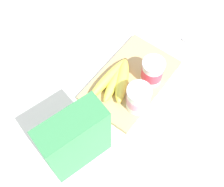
% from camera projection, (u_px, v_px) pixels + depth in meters
% --- Properties ---
extents(ground_plane, '(2.40, 2.40, 0.00)m').
position_uv_depth(ground_plane, '(131.00, 82.00, 1.01)').
color(ground_plane, white).
extents(cutting_board, '(0.33, 0.20, 0.02)m').
position_uv_depth(cutting_board, '(131.00, 80.00, 1.00)').
color(cutting_board, tan).
rests_on(cutting_board, ground_plane).
extents(cereal_box, '(0.19, 0.12, 0.24)m').
position_uv_depth(cereal_box, '(75.00, 141.00, 0.78)').
color(cereal_box, '#38844C').
rests_on(cereal_box, ground_plane).
extents(yogurt_cup_front, '(0.07, 0.07, 0.09)m').
position_uv_depth(yogurt_cup_front, '(152.00, 72.00, 0.95)').
color(yogurt_cup_front, white).
rests_on(yogurt_cup_front, cutting_board).
extents(yogurt_cup_back, '(0.08, 0.08, 0.10)m').
position_uv_depth(yogurt_cup_back, '(138.00, 98.00, 0.90)').
color(yogurt_cup_back, white).
rests_on(yogurt_cup_back, cutting_board).
extents(banana_bunch, '(0.20, 0.12, 0.04)m').
position_uv_depth(banana_bunch, '(115.00, 79.00, 0.97)').
color(banana_bunch, '#E8D94F').
rests_on(banana_bunch, cutting_board).
extents(spoon, '(0.05, 0.13, 0.01)m').
position_uv_depth(spoon, '(179.00, 37.00, 1.09)').
color(spoon, silver).
rests_on(spoon, ground_plane).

